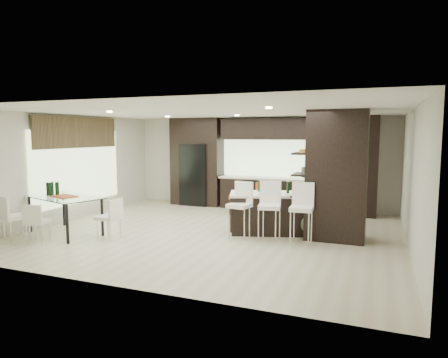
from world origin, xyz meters
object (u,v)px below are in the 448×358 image
at_px(stool_right, 301,220).
at_px(bench, 255,206).
at_px(floor_vase, 306,210).
at_px(chair_near, 38,225).
at_px(stool_left, 239,216).
at_px(dining_table, 65,215).
at_px(chair_far, 16,220).
at_px(chair_end, 109,220).
at_px(kitchen_island, 278,213).
at_px(stool_mid, 269,217).

distance_m(stool_right, bench, 2.90).
distance_m(floor_vase, chair_near, 5.61).
bearing_deg(stool_right, bench, 123.07).
relative_size(stool_left, dining_table, 0.56).
xyz_separation_m(bench, chair_far, (-3.89, -4.20, 0.17)).
relative_size(stool_left, stool_right, 0.97).
bearing_deg(chair_end, chair_near, 126.06).
xyz_separation_m(stool_right, dining_table, (-5.03, -1.05, -0.08)).
height_order(kitchen_island, floor_vase, floor_vase).
distance_m(stool_left, dining_table, 3.86).
relative_size(bench, dining_table, 0.79).
xyz_separation_m(stool_right, floor_vase, (-0.03, 0.71, 0.08)).
xyz_separation_m(stool_mid, chair_near, (-4.38, -1.82, -0.12)).
bearing_deg(chair_end, stool_left, -64.99).
bearing_deg(stool_right, chair_end, -167.48).
bearing_deg(bench, floor_vase, -30.89).
bearing_deg(dining_table, floor_vase, 36.86).
bearing_deg(kitchen_island, chair_near, -166.91).
distance_m(floor_vase, dining_table, 5.31).
height_order(dining_table, chair_far, chair_far).
relative_size(stool_right, chair_end, 1.26).
distance_m(dining_table, chair_near, 0.77).
distance_m(stool_right, dining_table, 5.14).
height_order(stool_mid, dining_table, stool_mid).
height_order(stool_left, chair_end, stool_left).
relative_size(kitchen_island, chair_near, 2.86).
distance_m(stool_mid, chair_near, 4.74).
bearing_deg(stool_right, stool_left, 177.03).
xyz_separation_m(stool_mid, chair_far, (-4.92, -1.85, -0.06)).
xyz_separation_m(stool_mid, floor_vase, (0.63, 0.71, 0.08)).
height_order(floor_vase, dining_table, floor_vase).
height_order(kitchen_island, stool_left, stool_left).
relative_size(stool_right, chair_far, 1.15).
bearing_deg(dining_table, stool_mid, 30.92).
xyz_separation_m(stool_left, chair_near, (-3.72, -1.83, -0.11)).
height_order(kitchen_island, chair_end, kitchen_island).
relative_size(kitchen_island, chair_far, 2.46).
distance_m(kitchen_island, stool_right, 1.02).
height_order(bench, floor_vase, floor_vase).
height_order(kitchen_island, chair_near, kitchen_island).
distance_m(kitchen_island, chair_far, 5.58).
xyz_separation_m(bench, chair_end, (-2.18, -3.40, 0.13)).
bearing_deg(stool_left, chair_end, -146.52).
bearing_deg(chair_end, floor_vase, -62.77).
bearing_deg(stool_left, bench, 110.03).
height_order(stool_right, bench, stool_right).
xyz_separation_m(kitchen_island, bench, (-1.03, 1.57, -0.18)).
bearing_deg(kitchen_island, chair_far, -169.48).
bearing_deg(stool_mid, chair_end, -171.83).
relative_size(bench, floor_vase, 1.18).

